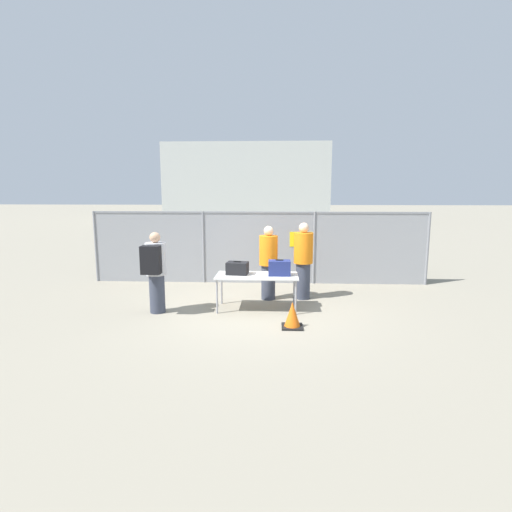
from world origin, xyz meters
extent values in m
plane|color=gray|center=(0.00, 0.00, 0.00)|extent=(120.00, 120.00, 0.00)
cylinder|color=gray|center=(-4.50, 2.57, 0.98)|extent=(0.07, 0.07, 1.95)
cylinder|color=gray|center=(-1.50, 2.57, 0.98)|extent=(0.07, 0.07, 1.95)
cylinder|color=gray|center=(1.50, 2.57, 0.98)|extent=(0.07, 0.07, 1.95)
cylinder|color=gray|center=(4.50, 2.57, 0.98)|extent=(0.07, 0.07, 1.95)
cube|color=gray|center=(0.00, 2.57, 0.98)|extent=(8.99, 0.01, 1.95)
cube|color=gray|center=(0.00, 2.57, 1.92)|extent=(8.99, 0.04, 0.04)
cube|color=yellow|center=(1.14, 2.56, 1.21)|extent=(0.60, 0.01, 0.40)
cube|color=silver|center=(0.07, 0.14, 0.73)|extent=(1.73, 0.83, 0.02)
cylinder|color=#99999E|center=(-0.74, -0.22, 0.36)|extent=(0.04, 0.04, 0.71)
cylinder|color=#99999E|center=(0.88, -0.22, 0.36)|extent=(0.04, 0.04, 0.71)
cylinder|color=#99999E|center=(-0.74, 0.49, 0.36)|extent=(0.04, 0.04, 0.71)
cylinder|color=#99999E|center=(0.88, 0.49, 0.36)|extent=(0.04, 0.04, 0.71)
cube|color=black|center=(-0.35, 0.22, 0.87)|extent=(0.48, 0.38, 0.26)
cube|color=black|center=(-0.35, 0.22, 1.01)|extent=(0.16, 0.04, 0.02)
cube|color=navy|center=(0.54, 0.15, 0.90)|extent=(0.46, 0.30, 0.32)
cube|color=black|center=(0.54, 0.15, 1.07)|extent=(0.16, 0.02, 0.02)
cylinder|color=#383D4C|center=(-1.99, -0.19, 0.40)|extent=(0.32, 0.32, 0.80)
cylinder|color=#B2B2B7|center=(-1.99, -0.19, 1.13)|extent=(0.42, 0.42, 0.66)
sphere|color=tan|center=(-1.99, -0.19, 1.57)|extent=(0.22, 0.22, 0.22)
cube|color=black|center=(-1.99, -0.51, 1.16)|extent=(0.37, 0.23, 0.56)
cylinder|color=#383D4C|center=(0.30, 0.94, 0.41)|extent=(0.32, 0.32, 0.81)
cylinder|color=orange|center=(0.30, 0.94, 1.15)|extent=(0.42, 0.42, 0.68)
sphere|color=beige|center=(0.30, 0.94, 1.60)|extent=(0.22, 0.22, 0.22)
cylinder|color=#383D4C|center=(1.10, 1.02, 0.42)|extent=(0.34, 0.34, 0.85)
cylinder|color=orange|center=(1.10, 1.02, 1.20)|extent=(0.44, 0.44, 0.71)
sphere|color=beige|center=(1.10, 1.02, 1.67)|extent=(0.23, 0.23, 0.23)
cube|color=#4C6B47|center=(2.54, 4.19, 0.43)|extent=(3.36, 1.53, 0.50)
sphere|color=black|center=(1.96, 3.36, 0.33)|extent=(0.65, 0.65, 0.65)
sphere|color=black|center=(1.96, 5.02, 0.33)|extent=(0.65, 0.65, 0.65)
cylinder|color=#59595B|center=(0.28, 4.19, 0.23)|extent=(1.18, 0.06, 0.06)
cube|color=#B2B7B2|center=(-1.81, 28.61, 3.03)|extent=(12.75, 13.06, 6.07)
cube|color=black|center=(0.78, -1.00, 0.01)|extent=(0.39, 0.39, 0.03)
cone|color=orange|center=(0.78, -1.00, 0.24)|extent=(0.31, 0.31, 0.49)
camera|label=1|loc=(0.44, -8.11, 2.52)|focal=28.00mm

